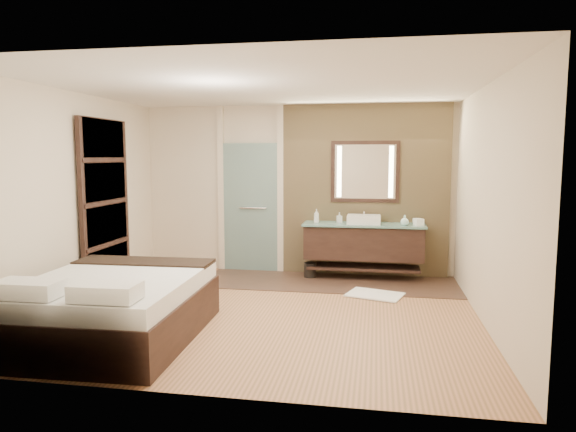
% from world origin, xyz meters
% --- Properties ---
extents(floor, '(5.00, 5.00, 0.00)m').
position_xyz_m(floor, '(0.00, 0.00, 0.00)').
color(floor, '#8E613B').
rests_on(floor, ground).
extents(tile_strip, '(3.80, 1.30, 0.01)m').
position_xyz_m(tile_strip, '(0.60, 1.60, 0.01)').
color(tile_strip, '#3D2921').
rests_on(tile_strip, floor).
extents(stone_wall, '(2.60, 0.08, 2.70)m').
position_xyz_m(stone_wall, '(1.10, 2.21, 1.35)').
color(stone_wall, tan).
rests_on(stone_wall, floor).
extents(vanity, '(1.85, 0.55, 0.88)m').
position_xyz_m(vanity, '(1.10, 1.92, 0.58)').
color(vanity, black).
rests_on(vanity, stone_wall).
extents(mirror_unit, '(1.06, 0.04, 0.96)m').
position_xyz_m(mirror_unit, '(1.10, 2.16, 1.65)').
color(mirror_unit, black).
rests_on(mirror_unit, stone_wall).
extents(frosted_door, '(1.10, 0.12, 2.70)m').
position_xyz_m(frosted_door, '(-0.75, 2.20, 1.14)').
color(frosted_door, '#A5D0CD').
rests_on(frosted_door, floor).
extents(shoji_partition, '(0.06, 1.20, 2.40)m').
position_xyz_m(shoji_partition, '(-2.43, 0.60, 1.21)').
color(shoji_partition, black).
rests_on(shoji_partition, floor).
extents(bed, '(1.72, 2.13, 0.80)m').
position_xyz_m(bed, '(-1.39, -1.16, 0.33)').
color(bed, black).
rests_on(bed, floor).
extents(bath_mat, '(0.84, 0.69, 0.02)m').
position_xyz_m(bath_mat, '(1.29, 0.95, 0.02)').
color(bath_mat, white).
rests_on(bath_mat, floor).
extents(waste_bin, '(0.21, 0.21, 0.24)m').
position_xyz_m(waste_bin, '(0.28, 1.85, 0.12)').
color(waste_bin, black).
rests_on(waste_bin, floor).
extents(tissue_box, '(0.16, 0.16, 0.10)m').
position_xyz_m(tissue_box, '(1.91, 1.83, 0.92)').
color(tissue_box, white).
rests_on(tissue_box, vanity).
extents(soap_bottle_a, '(0.10, 0.10, 0.21)m').
position_xyz_m(soap_bottle_a, '(0.37, 1.88, 0.97)').
color(soap_bottle_a, silver).
rests_on(soap_bottle_a, vanity).
extents(soap_bottle_b, '(0.09, 0.10, 0.16)m').
position_xyz_m(soap_bottle_b, '(0.72, 1.95, 0.95)').
color(soap_bottle_b, '#B2B2B2').
rests_on(soap_bottle_b, vanity).
extents(soap_bottle_c, '(0.16, 0.16, 0.16)m').
position_xyz_m(soap_bottle_c, '(1.70, 1.80, 0.94)').
color(soap_bottle_c, silver).
rests_on(soap_bottle_c, vanity).
extents(cup, '(0.13, 0.13, 0.09)m').
position_xyz_m(cup, '(1.89, 2.02, 0.91)').
color(cup, white).
rests_on(cup, vanity).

